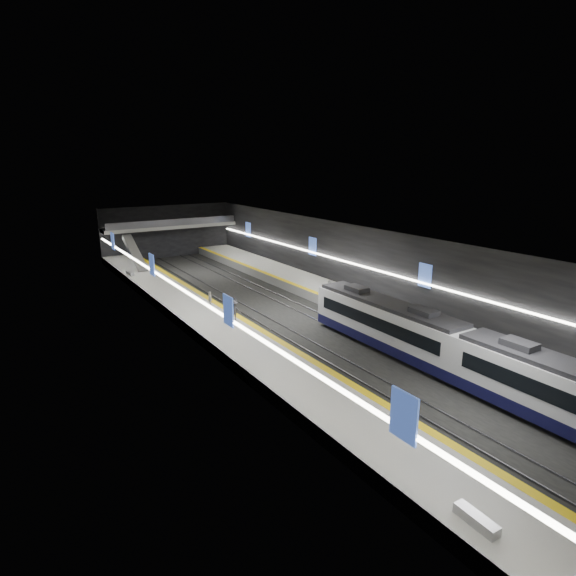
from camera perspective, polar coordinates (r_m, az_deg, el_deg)
ground at (r=46.80m, az=-0.09°, el=-3.45°), size 70.00×70.00×0.00m
ceiling at (r=44.91m, az=-0.09°, el=6.28°), size 20.00×70.00×0.04m
wall_left at (r=41.43m, az=-11.89°, el=-0.46°), size 0.04×70.00×8.00m
wall_right at (r=51.56m, az=9.38°, el=2.70°), size 0.04×70.00×8.00m
wall_back at (r=77.11m, az=-14.12°, el=6.52°), size 20.00×0.04×8.00m
platform_left at (r=43.34m, az=-8.55°, el=-4.46°), size 5.00×70.00×1.00m
tile_surface_left at (r=43.18m, az=-8.57°, el=-3.82°), size 5.00×70.00×0.02m
tactile_strip_left at (r=44.04m, az=-5.95°, el=-3.34°), size 0.60×70.00×0.02m
platform_right at (r=50.85m, az=7.10°, el=-1.46°), size 5.00×70.00×1.00m
tile_surface_right at (r=50.70m, az=7.11°, el=-0.91°), size 5.00×70.00×0.02m
tactile_strip_right at (r=49.38m, az=5.13°, el=-1.27°), size 0.60×70.00×0.02m
rails at (r=46.78m, az=-0.09°, el=-3.38°), size 6.52×70.00×0.12m
train at (r=34.72m, az=20.16°, el=-7.30°), size 2.69×30.05×3.60m
ad_posters at (r=46.40m, az=-0.75°, el=2.16°), size 19.94×53.50×2.20m
cove_light_left at (r=41.55m, az=-11.62°, el=-0.69°), size 0.25×68.60×0.12m
cove_light_right at (r=51.47m, az=9.21°, el=2.46°), size 0.25×68.60×0.12m
mezzanine_bridge at (r=75.02m, az=-13.67°, el=7.12°), size 20.00×3.00×1.50m
escalator at (r=66.69m, az=-17.73°, el=4.02°), size 1.20×7.50×3.92m
bench_left_near at (r=22.10m, az=21.42°, el=-24.21°), size 0.61×1.91×0.46m
bench_left_far at (r=62.45m, az=-18.22°, el=1.67°), size 0.65×1.68×0.40m
bench_right_far at (r=54.45m, az=5.46°, el=0.48°), size 0.60×1.76×0.42m
passenger_right_a at (r=49.30m, az=6.01°, el=-0.40°), size 0.52×0.65×1.56m
passenger_right_b at (r=42.66m, az=14.15°, el=-3.11°), size 1.06×0.96×1.78m
passenger_left_a at (r=46.77m, az=-9.23°, el=-1.37°), size 0.72×1.00×1.58m
passenger_left_b at (r=42.62m, az=-6.42°, el=-2.70°), size 1.35×1.03×1.85m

